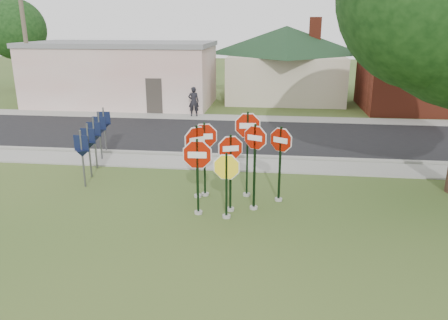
# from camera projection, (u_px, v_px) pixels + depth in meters

# --- Properties ---
(ground) EXTENTS (120.00, 120.00, 0.00)m
(ground) POSITION_uv_depth(u_px,v_px,m) (220.00, 226.00, 12.12)
(ground) COLOR #324F1D
(ground) RESTS_ON ground
(sidewalk_near) EXTENTS (60.00, 1.60, 0.06)m
(sidewalk_near) POSITION_uv_depth(u_px,v_px,m) (238.00, 164.00, 17.32)
(sidewalk_near) COLOR gray
(sidewalk_near) RESTS_ON ground
(road) EXTENTS (60.00, 7.00, 0.04)m
(road) POSITION_uv_depth(u_px,v_px,m) (246.00, 137.00, 21.58)
(road) COLOR black
(road) RESTS_ON ground
(sidewalk_far) EXTENTS (60.00, 1.60, 0.06)m
(sidewalk_far) POSITION_uv_depth(u_px,v_px,m) (251.00, 118.00, 25.65)
(sidewalk_far) COLOR gray
(sidewalk_far) RESTS_ON ground
(curb) EXTENTS (60.00, 0.20, 0.14)m
(curb) POSITION_uv_depth(u_px,v_px,m) (240.00, 156.00, 18.25)
(curb) COLOR gray
(curb) RESTS_ON ground
(stop_sign_center) EXTENTS (0.96, 0.35, 2.45)m
(stop_sign_center) POSITION_uv_depth(u_px,v_px,m) (230.00, 163.00, 12.71)
(stop_sign_center) COLOR gray
(stop_sign_center) RESTS_ON ground
(stop_sign_yellow) EXTENTS (1.03, 0.24, 2.06)m
(stop_sign_yellow) POSITION_uv_depth(u_px,v_px,m) (226.00, 178.00, 12.30)
(stop_sign_yellow) COLOR gray
(stop_sign_yellow) RESTS_ON ground
(stop_sign_left) EXTENTS (1.16, 0.24, 2.41)m
(stop_sign_left) POSITION_uv_depth(u_px,v_px,m) (197.00, 166.00, 12.49)
(stop_sign_left) COLOR gray
(stop_sign_left) RESTS_ON ground
(stop_sign_right) EXTENTS (0.92, 0.41, 2.73)m
(stop_sign_right) POSITION_uv_depth(u_px,v_px,m) (255.00, 156.00, 12.76)
(stop_sign_right) COLOR gray
(stop_sign_right) RESTS_ON ground
(stop_sign_back_right) EXTENTS (1.11, 0.24, 2.90)m
(stop_sign_back_right) POSITION_uv_depth(u_px,v_px,m) (247.00, 141.00, 13.72)
(stop_sign_back_right) COLOR gray
(stop_sign_back_right) RESTS_ON ground
(stop_sign_back_left) EXTENTS (1.10, 0.27, 2.56)m
(stop_sign_back_left) POSITION_uv_depth(u_px,v_px,m) (205.00, 148.00, 13.83)
(stop_sign_back_left) COLOR gray
(stop_sign_back_left) RESTS_ON ground
(stop_sign_far_right) EXTENTS (0.91, 0.55, 2.52)m
(stop_sign_far_right) POSITION_uv_depth(u_px,v_px,m) (280.00, 154.00, 13.42)
(stop_sign_far_right) COLOR gray
(stop_sign_far_right) RESTS_ON ground
(stop_sign_far_left) EXTENTS (0.91, 0.77, 2.50)m
(stop_sign_far_left) POSITION_uv_depth(u_px,v_px,m) (197.00, 151.00, 13.70)
(stop_sign_far_left) COLOR gray
(stop_sign_far_left) RESTS_ON ground
(route_sign_row) EXTENTS (1.43, 4.63, 2.00)m
(route_sign_row) POSITION_uv_depth(u_px,v_px,m) (95.00, 138.00, 16.63)
(route_sign_row) COLOR #59595E
(route_sign_row) RESTS_ON ground
(building_stucco) EXTENTS (12.20, 6.20, 4.20)m
(building_stucco) POSITION_uv_depth(u_px,v_px,m) (122.00, 73.00, 29.54)
(building_stucco) COLOR silver
(building_stucco) RESTS_ON ground
(building_house) EXTENTS (11.60, 11.60, 6.20)m
(building_house) POSITION_uv_depth(u_px,v_px,m) (286.00, 48.00, 31.63)
(building_house) COLOR #BBAB95
(building_house) RESTS_ON ground
(building_brick) EXTENTS (10.20, 6.20, 4.75)m
(building_brick) POSITION_uv_depth(u_px,v_px,m) (446.00, 72.00, 27.54)
(building_brick) COLOR maroon
(building_brick) RESTS_ON ground
(utility_pole_near) EXTENTS (2.20, 0.26, 9.50)m
(utility_pole_near) POSITION_uv_depth(u_px,v_px,m) (24.00, 30.00, 26.62)
(utility_pole_near) COLOR #4A3F31
(utility_pole_near) RESTS_ON ground
(bg_tree_left) EXTENTS (4.90, 4.90, 7.35)m
(bg_tree_left) POSITION_uv_depth(u_px,v_px,m) (15.00, 30.00, 35.67)
(bg_tree_left) COLOR #301F15
(bg_tree_left) RESTS_ON ground
(pedestrian) EXTENTS (0.69, 0.51, 1.75)m
(pedestrian) POSITION_uv_depth(u_px,v_px,m) (194.00, 101.00, 25.92)
(pedestrian) COLOR black
(pedestrian) RESTS_ON sidewalk_far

